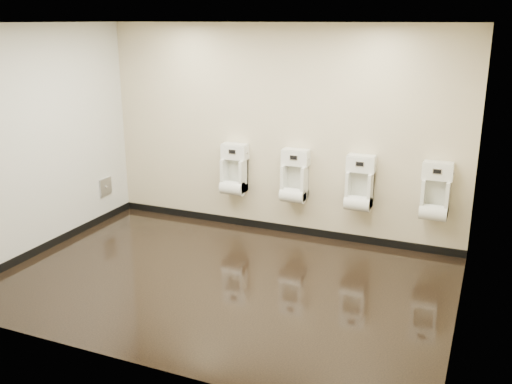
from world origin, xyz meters
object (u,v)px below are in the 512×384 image
urinal_1 (294,180)px  urinal_2 (359,187)px  access_panel (105,187)px  urinal_0 (234,173)px  urinal_3 (435,196)px

urinal_1 → urinal_2: (0.87, 0.00, 0.00)m
access_panel → urinal_2: 3.66m
access_panel → urinal_0: (1.87, 0.43, 0.29)m
access_panel → urinal_1: (2.75, 0.43, 0.29)m
urinal_0 → urinal_3: bearing=0.0°
urinal_0 → urinal_2: 1.76m
urinal_1 → urinal_3: 1.80m
urinal_2 → urinal_3: (0.93, 0.00, 0.00)m
urinal_3 → urinal_2: bearing=180.0°
urinal_1 → urinal_3: same height
access_panel → urinal_2: size_ratio=0.36×
urinal_0 → access_panel: bearing=-167.1°
urinal_0 → urinal_1: size_ratio=1.00×
access_panel → urinal_0: urinal_0 is taller
access_panel → urinal_3: 4.58m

